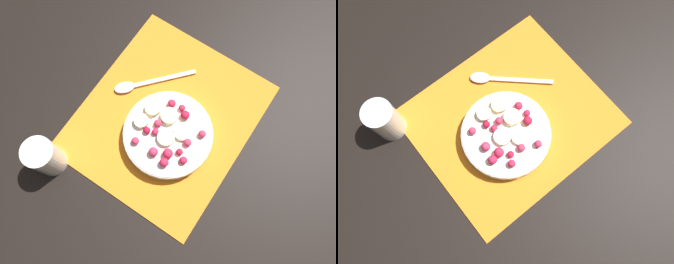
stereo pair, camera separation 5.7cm
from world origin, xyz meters
TOP-DOWN VIEW (x-y plane):
  - ground_plane at (0.00, 0.00)m, footprint 3.00×3.00m
  - placemat at (0.00, 0.00)m, footprint 0.41×0.35m
  - fruit_bowl at (0.04, 0.03)m, footprint 0.19×0.19m
  - spoon at (-0.03, -0.10)m, footprint 0.15×0.14m
  - drinking_glass at (0.22, -0.15)m, footprint 0.06×0.06m

SIDE VIEW (x-z plane):
  - ground_plane at x=0.00m, z-range 0.00..0.00m
  - placemat at x=0.00m, z-range 0.00..0.01m
  - spoon at x=-0.03m, z-range 0.01..0.01m
  - fruit_bowl at x=0.04m, z-range 0.00..0.05m
  - drinking_glass at x=0.22m, z-range 0.00..0.10m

